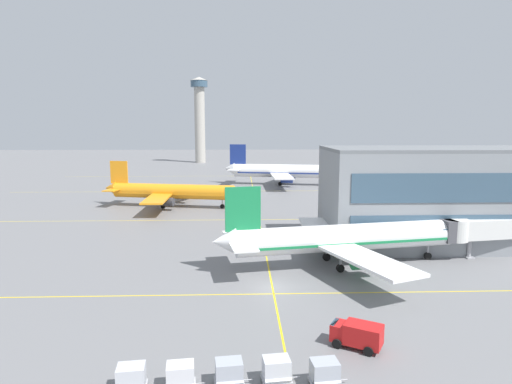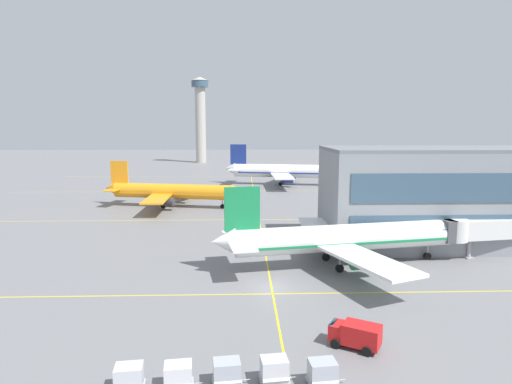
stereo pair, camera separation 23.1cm
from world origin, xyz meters
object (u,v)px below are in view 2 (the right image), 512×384
(baggage_cart_row_fourth, at_px, (274,370))
(airliner_second_row, at_px, (172,191))
(airliner_third_row, at_px, (286,171))
(baggage_cart_row_second, at_px, (178,376))
(baggage_cart_row_fifth, at_px, (323,373))
(baggage_cart_row_leftmost, at_px, (129,378))
(jet_bridge, at_px, (490,229))
(service_truck_red_van, at_px, (355,334))
(airliner_front_gate, at_px, (343,238))
(baggage_cart_row_middle, at_px, (227,372))
(control_tower, at_px, (200,114))

(baggage_cart_row_fourth, bearing_deg, airliner_second_row, 104.66)
(airliner_third_row, xyz_separation_m, baggage_cart_row_second, (-18.45, -107.50, -3.29))
(baggage_cart_row_fourth, bearing_deg, baggage_cart_row_fifth, -7.77)
(baggage_cart_row_leftmost, bearing_deg, jet_bridge, 35.37)
(airliner_second_row, height_order, jet_bridge, airliner_second_row)
(service_truck_red_van, relative_size, baggage_cart_row_second, 1.58)
(baggage_cart_row_leftmost, relative_size, baggage_cart_row_fifth, 1.00)
(airliner_second_row, relative_size, service_truck_red_van, 7.38)
(baggage_cart_row_fifth, bearing_deg, airliner_second_row, 107.11)
(airliner_third_row, height_order, baggage_cart_row_second, airliner_third_row)
(airliner_front_gate, bearing_deg, baggage_cart_row_fourth, -112.57)
(baggage_cart_row_middle, bearing_deg, baggage_cart_row_fifth, -2.14)
(baggage_cart_row_fifth, height_order, control_tower, control_tower)
(baggage_cart_row_fifth, distance_m, control_tower, 197.63)
(baggage_cart_row_second, xyz_separation_m, baggage_cart_row_middle, (3.37, 0.32, 0.00))
(baggage_cart_row_middle, relative_size, baggage_cart_row_fifth, 1.00)
(baggage_cart_row_leftmost, xyz_separation_m, baggage_cart_row_fourth, (10.11, 0.63, 0.00))
(airliner_third_row, height_order, baggage_cart_row_fourth, airliner_third_row)
(service_truck_red_van, xyz_separation_m, control_tower, (-30.10, 189.12, 23.25))
(airliner_front_gate, distance_m, jet_bridge, 21.59)
(airliner_front_gate, xyz_separation_m, baggage_cart_row_fourth, (-10.89, -26.21, -2.71))
(jet_bridge, relative_size, control_tower, 0.41)
(airliner_third_row, height_order, control_tower, control_tower)
(service_truck_red_van, bearing_deg, airliner_front_gate, 79.76)
(baggage_cart_row_second, distance_m, baggage_cart_row_fourth, 6.76)
(baggage_cart_row_middle, height_order, baggage_cart_row_fourth, same)
(airliner_second_row, relative_size, airliner_third_row, 0.82)
(baggage_cart_row_second, bearing_deg, service_truck_red_van, 21.38)
(service_truck_red_van, distance_m, baggage_cart_row_middle, 11.58)
(jet_bridge, xyz_separation_m, control_tower, (-55.31, 164.55, 20.37))
(baggage_cart_row_middle, height_order, baggage_cart_row_fifth, same)
(baggage_cart_row_fourth, xyz_separation_m, baggage_cart_row_fifth, (3.37, -0.46, 0.00))
(baggage_cart_row_second, xyz_separation_m, control_tower, (-16.32, 194.51, 23.42))
(baggage_cart_row_leftmost, bearing_deg, service_truck_red_van, 17.78)
(airliner_front_gate, height_order, airliner_third_row, airliner_third_row)
(jet_bridge, bearing_deg, service_truck_red_van, -135.74)
(baggage_cart_row_leftmost, relative_size, baggage_cart_row_middle, 1.00)
(baggage_cart_row_leftmost, distance_m, baggage_cart_row_middle, 6.76)
(baggage_cart_row_fifth, bearing_deg, airliner_third_row, 85.56)
(jet_bridge, bearing_deg, baggage_cart_row_second, -142.46)
(control_tower, bearing_deg, airliner_front_gate, -78.56)
(service_truck_red_van, relative_size, control_tower, 0.11)
(baggage_cart_row_fourth, distance_m, control_tower, 196.75)
(airliner_front_gate, height_order, baggage_cart_row_fifth, airliner_front_gate)
(airliner_second_row, distance_m, jet_bridge, 64.70)
(airliner_front_gate, bearing_deg, control_tower, 101.44)
(airliner_front_gate, xyz_separation_m, service_truck_red_van, (-3.86, -21.34, -2.54))
(airliner_third_row, relative_size, jet_bridge, 2.28)
(airliner_third_row, bearing_deg, baggage_cart_row_leftmost, -101.46)
(baggage_cart_row_fifth, relative_size, jet_bridge, 0.16)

